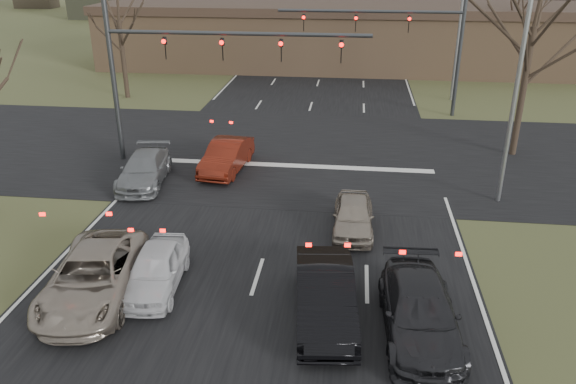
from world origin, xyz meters
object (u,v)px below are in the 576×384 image
mast_arm_far (414,33)px  car_silver_ahead (353,215)px  streetlight_right_far (458,16)px  car_charcoal_sedan (420,312)px  building (347,35)px  mast_arm_near (179,58)px  car_grey_ahead (144,169)px  car_white_sedan (156,269)px  streetlight_right_near (515,67)px  car_black_hatch (325,295)px  car_red_ahead (227,156)px  car_silver_suv (93,276)px

mast_arm_far → car_silver_ahead: mast_arm_far is taller
streetlight_right_far → car_charcoal_sedan: streetlight_right_far is taller
building → streetlight_right_far: size_ratio=4.24×
mast_arm_near → car_silver_ahead: 11.33m
mast_arm_far → car_grey_ahead: 18.45m
car_silver_ahead → streetlight_right_far: bearing=72.5°
streetlight_right_far → car_white_sedan: size_ratio=2.62×
mast_arm_near → streetlight_right_near: size_ratio=1.21×
building → car_grey_ahead: bearing=-106.6°
streetlight_right_far → car_black_hatch: size_ratio=2.17×
mast_arm_near → car_red_ahead: mast_arm_near is taller
car_silver_suv → car_black_hatch: size_ratio=1.14×
streetlight_right_far → car_charcoal_sedan: (-4.46, -26.31, -4.88)m
car_black_hatch → car_red_ahead: car_black_hatch is taller
mast_arm_near → car_black_hatch: size_ratio=2.63×
car_charcoal_sedan → car_silver_suv: bearing=173.5°
car_grey_ahead → mast_arm_far: bearing=39.1°
building → streetlight_right_near: streetlight_right_near is taller
car_silver_ahead → car_grey_ahead: bearing=158.9°
streetlight_right_near → car_silver_suv: bearing=-147.2°
streetlight_right_far → car_silver_suv: 29.65m
streetlight_right_near → streetlight_right_far: bearing=88.3°
mast_arm_near → car_charcoal_sedan: (10.09, -12.31, -4.37)m
mast_arm_far → streetlight_right_far: size_ratio=1.11×
building → mast_arm_near: (-7.23, -25.00, 2.41)m
car_white_sedan → car_red_ahead: bearing=85.9°
mast_arm_near → streetlight_right_far: 20.20m
building → car_white_sedan: (-5.00, -35.93, -2.01)m
car_silver_suv → car_black_hatch: car_black_hatch is taller
mast_arm_near → car_white_sedan: mast_arm_near is taller
car_black_hatch → car_grey_ahead: size_ratio=1.02×
car_silver_suv → car_red_ahead: car_silver_suv is taller
building → car_grey_ahead: building is taller
mast_arm_near → building: bearing=73.9°
streetlight_right_near → building: bearing=103.7°
car_black_hatch → car_charcoal_sedan: bearing=-15.3°
car_black_hatch → car_charcoal_sedan: car_black_hatch is taller
streetlight_right_near → car_black_hatch: size_ratio=2.17×
building → car_silver_ahead: 31.48m
car_white_sedan → car_black_hatch: bearing=-14.5°
car_grey_ahead → car_red_ahead: bearing=23.8°
mast_arm_far → car_grey_ahead: (-12.49, -12.86, -4.36)m
car_white_sedan → car_black_hatch: (5.27, -0.97, 0.11)m
streetlight_right_near → car_black_hatch: bearing=-126.3°
mast_arm_far → car_white_sedan: size_ratio=2.91×
mast_arm_far → car_red_ahead: bearing=-130.1°
mast_arm_far → streetlight_right_near: bearing=-78.5°
car_silver_suv → car_red_ahead: size_ratio=1.21×
car_white_sedan → car_charcoal_sedan: (7.86, -1.38, 0.05)m
car_grey_ahead → car_charcoal_sedan: bearing=-47.0°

